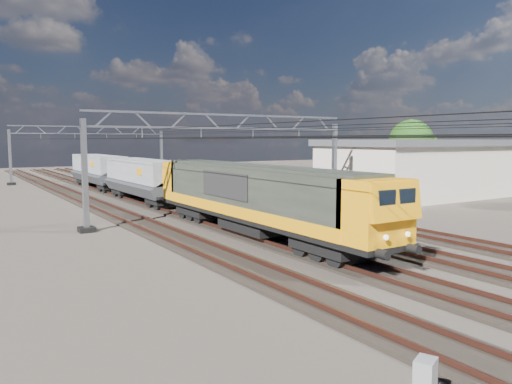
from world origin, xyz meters
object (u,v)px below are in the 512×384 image
industrial_shed (420,168)px  catenary_gantry_mid (228,162)px  catenary_gantry_far (92,151)px  tree_far (414,144)px  locomotive (254,195)px  hopper_wagon_mid (99,169)px  trackside_cabinet (425,376)px  hopper_wagon_lead (144,177)px

industrial_shed → catenary_gantry_mid: bearing=-174.8°
catenary_gantry_far → tree_far: tree_far is taller
locomotive → hopper_wagon_mid: 31.90m
industrial_shed → tree_far: tree_far is taller
catenary_gantry_far → trackside_cabinet: catenary_gantry_far is taller
locomotive → hopper_wagon_lead: locomotive is taller
locomotive → tree_far: tree_far is taller
trackside_cabinet → industrial_shed: 40.58m
trackside_cabinet → industrial_shed: bearing=15.7°
trackside_cabinet → industrial_shed: industrial_shed is taller
hopper_wagon_mid → industrial_shed: 33.50m
locomotive → hopper_wagon_mid: (-0.00, 31.90, -0.09)m
catenary_gantry_mid → tree_far: bearing=17.9°
locomotive → hopper_wagon_mid: size_ratio=1.62×
hopper_wagon_mid → industrial_shed: industrial_shed is taller
hopper_wagon_mid → tree_far: bearing=-25.7°
catenary_gantry_mid → hopper_wagon_mid: catenary_gantry_mid is taller
industrial_shed → locomotive: bearing=-160.4°
locomotive → industrial_shed: industrial_shed is taller
trackside_cabinet → tree_far: size_ratio=0.18×
catenary_gantry_mid → hopper_wagon_lead: size_ratio=1.53×
hopper_wagon_mid → tree_far: size_ratio=1.68×
catenary_gantry_mid → hopper_wagon_mid: (-2.00, 25.36, -1.67)m
hopper_wagon_lead → industrial_shed: size_ratio=0.70×
catenary_gantry_far → locomotive: 42.61m
locomotive → tree_far: bearing=26.8°
industrial_shed → catenary_gantry_far: bearing=122.9°
hopper_wagon_lead → tree_far: bearing=-2.4°
hopper_wagon_mid → trackside_cabinet: hopper_wagon_mid is taller
hopper_wagon_lead → catenary_gantry_mid: bearing=-79.8°
hopper_wagon_lead → hopper_wagon_mid: size_ratio=1.00×
catenary_gantry_far → tree_far: 40.09m
hopper_wagon_lead → hopper_wagon_mid: 14.20m
hopper_wagon_lead → locomotive: bearing=-90.0°
catenary_gantry_far → industrial_shed: 40.51m
catenary_gantry_mid → industrial_shed: 22.12m
catenary_gantry_far → hopper_wagon_mid: bearing=-100.6°
hopper_wagon_lead → hopper_wagon_mid: bearing=90.0°
hopper_wagon_lead → trackside_cabinet: 35.80m
hopper_wagon_lead → catenary_gantry_far: bearing=85.4°
catenary_gantry_mid → locomotive: (-2.00, -6.53, -1.58)m
catenary_gantry_mid → hopper_wagon_lead: catenary_gantry_mid is taller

